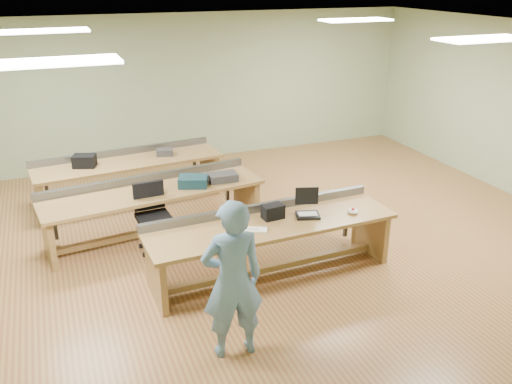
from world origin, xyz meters
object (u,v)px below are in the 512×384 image
(camera_bag, at_px, (273,212))
(parts_bin_grey, at_px, (223,177))
(person, at_px, (232,280))
(mug, at_px, (160,189))
(workbench_front, at_px, (271,235))
(drinks_can, at_px, (151,185))
(parts_bin_teal, at_px, (193,181))
(workbench_mid, at_px, (154,201))
(task_chair, at_px, (154,226))
(laptop_base, at_px, (308,215))
(workbench_back, at_px, (129,171))

(camera_bag, relative_size, parts_bin_grey, 0.63)
(person, distance_m, parts_bin_grey, 3.11)
(parts_bin_grey, xyz_separation_m, mug, (-1.00, -0.11, -0.02))
(workbench_front, bearing_deg, drinks_can, 123.38)
(drinks_can, bearing_deg, camera_bag, -51.17)
(workbench_front, relative_size, parts_bin_teal, 7.83)
(camera_bag, xyz_separation_m, mug, (-1.18, 1.43, -0.05))
(workbench_mid, height_order, mug, workbench_mid)
(drinks_can, bearing_deg, task_chair, -100.71)
(laptop_base, xyz_separation_m, camera_bag, (-0.45, 0.12, 0.08))
(workbench_front, xyz_separation_m, parts_bin_teal, (-0.60, 1.59, 0.26))
(workbench_back, distance_m, mug, 1.65)
(laptop_base, relative_size, parts_bin_teal, 0.73)
(task_chair, xyz_separation_m, drinks_can, (0.08, 0.44, 0.45))
(workbench_back, height_order, mug, workbench_back)
(workbench_back, xyz_separation_m, drinks_can, (0.11, -1.47, 0.25))
(person, relative_size, parts_bin_teal, 4.12)
(camera_bag, relative_size, mug, 2.53)
(task_chair, bearing_deg, mug, 54.90)
(camera_bag, height_order, task_chair, task_chair)
(workbench_front, xyz_separation_m, workbench_mid, (-1.19, 1.68, -0.00))
(parts_bin_grey, height_order, drinks_can, drinks_can)
(camera_bag, distance_m, parts_bin_grey, 1.55)
(parts_bin_teal, bearing_deg, mug, -172.59)
(person, xyz_separation_m, task_chair, (-0.30, 2.59, -0.51))
(laptop_base, xyz_separation_m, drinks_can, (-1.72, 1.70, 0.04))
(parts_bin_teal, bearing_deg, camera_bag, -66.05)
(workbench_mid, relative_size, parts_bin_grey, 7.70)
(drinks_can, bearing_deg, mug, -59.34)
(parts_bin_grey, height_order, mug, parts_bin_grey)
(workbench_front, relative_size, workbench_mid, 0.99)
(workbench_back, height_order, person, person)
(workbench_back, relative_size, parts_bin_grey, 7.40)
(person, distance_m, parts_bin_teal, 2.97)
(task_chair, distance_m, drinks_can, 0.64)
(parts_bin_teal, distance_m, drinks_can, 0.62)
(person, height_order, task_chair, person)
(task_chair, bearing_deg, camera_bag, -43.14)
(task_chair, bearing_deg, parts_bin_grey, 15.47)
(workbench_mid, relative_size, workbench_back, 1.04)
(parts_bin_teal, relative_size, parts_bin_grey, 0.97)
(laptop_base, bearing_deg, workbench_front, -165.29)
(laptop_base, distance_m, parts_bin_grey, 1.77)
(workbench_front, xyz_separation_m, drinks_can, (-1.21, 1.68, 0.25))
(workbench_front, xyz_separation_m, parts_bin_grey, (-0.12, 1.63, 0.24))
(laptop_base, bearing_deg, workbench_mid, 152.62)
(mug, bearing_deg, drinks_can, 120.66)
(workbench_mid, bearing_deg, task_chair, -109.74)
(workbench_front, height_order, task_chair, task_chair)
(parts_bin_teal, height_order, drinks_can, parts_bin_teal)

